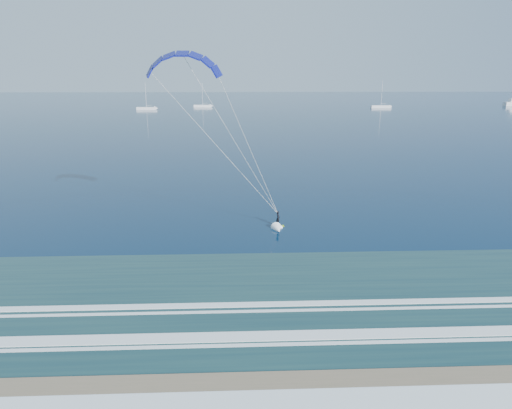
{
  "coord_description": "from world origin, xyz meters",
  "views": [
    {
      "loc": [
        4.95,
        -18.9,
        15.24
      ],
      "look_at": [
        6.66,
        23.29,
        3.34
      ],
      "focal_mm": 32.0,
      "sensor_mm": 36.0,
      "label": 1
    }
  ],
  "objects_px": {
    "kitesurfer_rig": "(235,143)",
    "sailboat_3": "(381,106)",
    "sailboat_1": "(147,108)",
    "sailboat_2": "(203,106)"
  },
  "relations": [
    {
      "from": "sailboat_2",
      "to": "sailboat_3",
      "type": "distance_m",
      "value": 89.86
    },
    {
      "from": "kitesurfer_rig",
      "to": "sailboat_1",
      "type": "height_order",
      "value": "kitesurfer_rig"
    },
    {
      "from": "sailboat_2",
      "to": "sailboat_3",
      "type": "bearing_deg",
      "value": -5.3
    },
    {
      "from": "kitesurfer_rig",
      "to": "sailboat_3",
      "type": "bearing_deg",
      "value": 69.0
    },
    {
      "from": "kitesurfer_rig",
      "to": "sailboat_1",
      "type": "distance_m",
      "value": 184.5
    },
    {
      "from": "kitesurfer_rig",
      "to": "sailboat_3",
      "type": "xyz_separation_m",
      "value": [
        72.11,
        187.88,
        -8.66
      ]
    },
    {
      "from": "kitesurfer_rig",
      "to": "sailboat_2",
      "type": "bearing_deg",
      "value": 95.06
    },
    {
      "from": "sailboat_1",
      "to": "sailboat_3",
      "type": "xyz_separation_m",
      "value": [
        114.71,
        8.58,
        0.01
      ]
    },
    {
      "from": "sailboat_1",
      "to": "sailboat_2",
      "type": "xyz_separation_m",
      "value": [
        25.23,
        16.87,
        -0.0
      ]
    },
    {
      "from": "sailboat_1",
      "to": "sailboat_2",
      "type": "distance_m",
      "value": 30.35
    }
  ]
}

